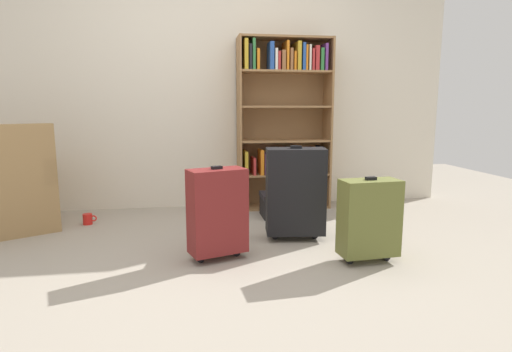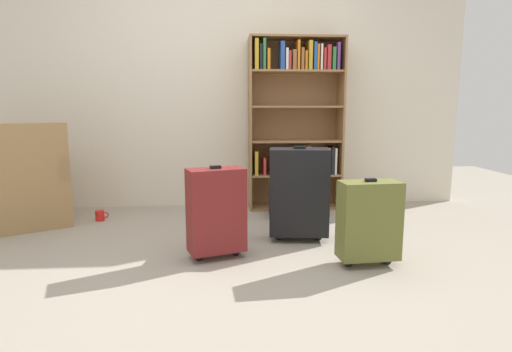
{
  "view_description": "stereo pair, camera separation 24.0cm",
  "coord_description": "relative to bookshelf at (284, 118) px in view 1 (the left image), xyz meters",
  "views": [
    {
      "loc": [
        -0.24,
        -2.57,
        1.03
      ],
      "look_at": [
        0.22,
        0.3,
        0.55
      ],
      "focal_mm": 29.27,
      "sensor_mm": 36.0,
      "label": 1
    },
    {
      "loc": [
        0.0,
        -2.59,
        1.03
      ],
      "look_at": [
        0.22,
        0.3,
        0.55
      ],
      "focal_mm": 29.27,
      "sensor_mm": 36.0,
      "label": 2
    }
  ],
  "objects": [
    {
      "name": "ground_plane",
      "position": [
        -0.71,
        -1.6,
        -0.92
      ],
      "size": [
        8.69,
        8.69,
        0.0
      ],
      "primitive_type": "plane",
      "color": "#9E9384"
    },
    {
      "name": "suitcase_olive",
      "position": [
        0.22,
        -1.63,
        -0.61
      ],
      "size": [
        0.4,
        0.22,
        0.58
      ],
      "color": "brown",
      "rests_on": "ground"
    },
    {
      "name": "back_wall",
      "position": [
        -0.71,
        0.2,
        0.38
      ],
      "size": [
        4.97,
        0.1,
        2.6
      ],
      "primitive_type": "cube",
      "color": "beige",
      "rests_on": "ground"
    },
    {
      "name": "armchair",
      "position": [
        -2.48,
        -0.48,
        -0.6
      ],
      "size": [
        0.95,
        0.95,
        0.9
      ],
      "color": "#9E7A4C",
      "rests_on": "ground"
    },
    {
      "name": "storage_box",
      "position": [
        -0.12,
        -0.39,
        -0.8
      ],
      "size": [
        0.36,
        0.3,
        0.23
      ],
      "color": "black",
      "rests_on": "ground"
    },
    {
      "name": "bookshelf",
      "position": [
        0.0,
        0.0,
        0.0
      ],
      "size": [
        0.93,
        0.31,
        1.7
      ],
      "color": "olive",
      "rests_on": "ground"
    },
    {
      "name": "suitcase_black",
      "position": [
        -0.15,
        -1.07,
        -0.53
      ],
      "size": [
        0.48,
        0.29,
        0.74
      ],
      "color": "black",
      "rests_on": "ground"
    },
    {
      "name": "mug",
      "position": [
        -1.86,
        -0.39,
        -0.87
      ],
      "size": [
        0.12,
        0.08,
        0.1
      ],
      "color": "red",
      "rests_on": "ground"
    },
    {
      "name": "suitcase_dark_red",
      "position": [
        -0.78,
        -1.42,
        -0.58
      ],
      "size": [
        0.42,
        0.31,
        0.64
      ],
      "color": "maroon",
      "rests_on": "ground"
    }
  ]
}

